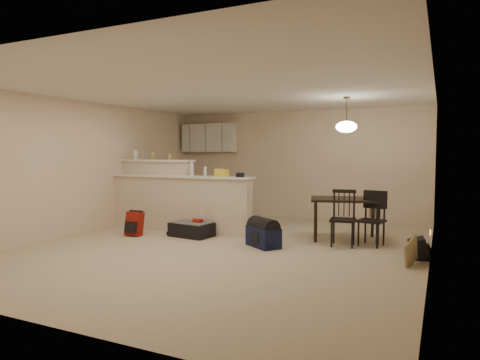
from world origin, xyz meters
The scene contains 21 objects.
room centered at (0.00, 0.00, 1.25)m, with size 7.00×7.02×2.50m.
breakfast_bar centered at (-1.76, 0.98, 0.61)m, with size 3.08×0.58×1.39m.
upper_cabinets centered at (-2.20, 3.32, 1.90)m, with size 1.40×0.34×0.70m, color white.
kitchen_counter centered at (-2.00, 3.19, 0.45)m, with size 1.80×0.60×0.90m, color white.
thermostat centered at (2.98, 1.55, 1.50)m, with size 0.02×0.12×0.12m, color beige.
jar centered at (-2.74, 1.12, 1.49)m, with size 0.10×0.10×0.20m, color silver.
cereal_box centered at (-2.27, 1.12, 1.47)m, with size 0.10×0.07×0.16m, color tan.
small_box centered at (-1.85, 1.12, 1.45)m, with size 0.08×0.06×0.12m, color tan.
bottle_a centered at (-1.22, 0.90, 1.22)m, with size 0.07×0.07×0.26m, color silver.
bottle_b centered at (-0.92, 0.90, 1.18)m, with size 0.06×0.06×0.18m, color silver.
bag_lump centered at (-0.57, 0.90, 1.16)m, with size 0.22×0.18×0.14m, color tan.
pouch centered at (-0.19, 0.90, 1.13)m, with size 0.12×0.10×0.08m, color tan.
dining_table centered at (1.60, 1.42, 0.65)m, with size 1.34×1.07×0.73m.
pendant_lamp centered at (1.60, 1.42, 1.99)m, with size 0.36×0.36×0.62m.
dining_chair_near centered at (1.68, 0.89, 0.46)m, with size 0.40×0.38×0.92m, color black, non-canonical shape.
dining_chair_far centered at (2.10, 1.10, 0.44)m, with size 0.39×0.37×0.88m, color black, non-canonical shape.
suitcase centered at (-0.99, 0.52, 0.13)m, with size 0.74×0.48×0.25m, color black.
red_backpack centered at (-2.00, 0.14, 0.22)m, with size 0.29×0.18×0.44m, color maroon.
navy_duffel centered at (0.52, 0.28, 0.16)m, with size 0.60×0.33×0.33m, color #12193B.
black_daypack centered at (2.85, 0.52, 0.14)m, with size 0.33×0.23×0.29m, color black.
cardboard_sheet centered at (2.77, 0.06, 0.18)m, with size 0.47×0.02×0.36m, color tan.
Camera 1 is at (3.12, -6.10, 1.53)m, focal length 32.00 mm.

